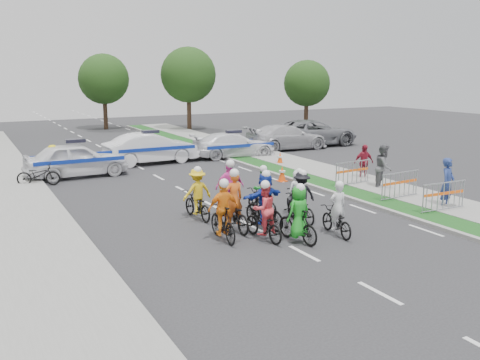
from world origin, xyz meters
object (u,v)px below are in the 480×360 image
rider_7 (297,197)px  tree_2 (307,83)px  spectator_0 (447,183)px  cone_1 (280,159)px  tree_1 (188,75)px  police_car_1 (151,148)px  rider_2 (264,218)px  rider_6 (233,210)px  spectator_1 (384,167)px  police_car_2 (234,145)px  rider_0 (337,217)px  parked_bike (38,175)px  tree_4 (104,79)px  barrier_2 (352,174)px  marshal_hiviz (53,162)px  rider_9 (229,195)px  spectator_2 (364,162)px  rider_1 (298,219)px  cone_0 (282,174)px  civilian_sedan (287,137)px  police_car_0 (76,160)px  civilian_suv (312,133)px  rider_5 (265,204)px  rider_3 (223,217)px  rider_4 (301,201)px  rider_10 (197,198)px  rider_8 (262,196)px  barrier_0 (443,198)px  barrier_1 (400,186)px

rider_7 → tree_2: tree_2 is taller
spectator_0 → cone_1: bearing=73.2°
tree_1 → tree_2: bearing=-24.0°
cone_1 → police_car_1: bearing=147.8°
rider_2 → rider_6: size_ratio=0.92×
spectator_1 → police_car_2: bearing=62.9°
rider_0 → parked_bike: rider_0 is taller
tree_4 → rider_0: bearing=-92.1°
barrier_2 → cone_1: (0.09, 6.00, -0.22)m
marshal_hiviz → rider_9: bearing=122.9°
cone_1 → tree_4: (-3.79, 21.86, 3.85)m
rider_9 → spectator_2: (8.17, 2.66, 0.06)m
rider_1 → tree_2: 30.80m
parked_bike → tree_4: 23.14m
cone_1 → rider_2: bearing=-124.2°
police_car_2 → rider_9: bearing=159.3°
rider_2 → cone_0: rider_2 is taller
rider_9 → tree_2: tree_2 is taller
civilian_sedan → spectator_2: size_ratio=3.30×
civilian_sedan → tree_4: bearing=22.9°
police_car_0 → spectator_1: spectator_1 is taller
spectator_0 → police_car_1: bearing=94.5°
police_car_2 → civilian_suv: bearing=-67.6°
spectator_2 → rider_6: bearing=-144.4°
police_car_0 → rider_2: bearing=-168.9°
spectator_1 → marshal_hiviz: size_ratio=1.23×
rider_5 → tree_1: 29.01m
rider_3 → rider_9: (1.37, 2.32, 0.04)m
rider_6 → tree_1: bearing=-110.3°
rider_6 → rider_9: size_ratio=1.00×
rider_2 → cone_1: bearing=-129.3°
rider_5 → parked_bike: bearing=-72.2°
rider_3 → spectator_2: size_ratio=1.15×
rider_0 → spectator_2: bearing=-128.3°
rider_4 → tree_4: 31.56m
rider_10 → rider_0: bearing=126.1°
rider_8 → rider_1: bearing=75.3°
civilian_suv → barrier_2: size_ratio=3.09×
rider_0 → rider_1: size_ratio=0.98×
rider_3 → barrier_0: 8.20m
rider_6 → barrier_1: rider_6 is taller
rider_4 → tree_2: 28.65m
civilian_sedan → police_car_0: bearing=102.2°
rider_7 → rider_0: bearing=91.8°
rider_1 → police_car_0: rider_1 is taller
rider_7 → police_car_2: rider_7 is taller
rider_1 → police_car_2: 15.68m
barrier_1 → parked_bike: size_ratio=1.09×
rider_9 → police_car_2: bearing=-108.7°
rider_0 → police_car_1: 14.92m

